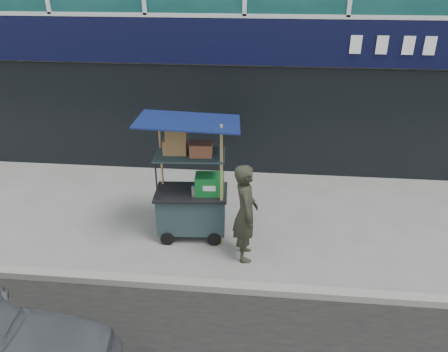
# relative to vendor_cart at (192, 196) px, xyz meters

# --- Properties ---
(ground) EXTENTS (80.00, 80.00, 0.00)m
(ground) POSITION_rel_vendor_cart_xyz_m (0.68, -1.23, -0.77)
(ground) COLOR slate
(ground) RESTS_ON ground
(curb) EXTENTS (80.00, 0.18, 0.12)m
(curb) POSITION_rel_vendor_cart_xyz_m (0.68, -1.43, -0.71)
(curb) COLOR gray
(curb) RESTS_ON ground
(vendor_cart) EXTENTS (1.70, 1.26, 2.19)m
(vendor_cart) POSITION_rel_vendor_cart_xyz_m (0.00, 0.00, 0.00)
(vendor_cart) COLOR #1C292F
(vendor_cart) RESTS_ON ground
(vendor_man) EXTENTS (0.47, 0.65, 1.64)m
(vendor_man) POSITION_rel_vendor_cart_xyz_m (0.94, -0.56, 0.05)
(vendor_man) COLOR #272A1E
(vendor_man) RESTS_ON ground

